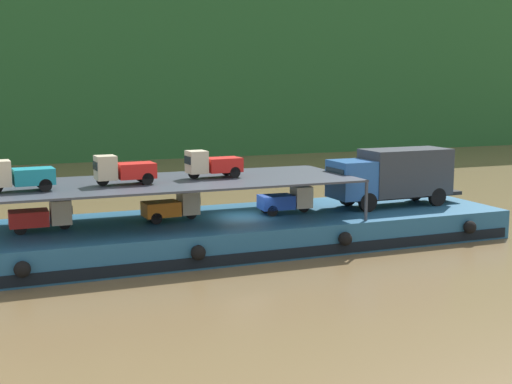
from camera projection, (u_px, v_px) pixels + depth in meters
ground_plane at (244, 245)px, 34.84m from camera, size 400.00×400.00×0.00m
cargo_barge at (244, 231)px, 34.71m from camera, size 27.22×7.99×1.50m
covered_lorry at (393, 175)px, 37.35m from camera, size 7.89×2.43×3.10m
cargo_rack at (170, 182)px, 32.91m from camera, size 18.02×6.66×2.00m
mini_truck_lower_stern at (42, 216)px, 31.01m from camera, size 2.74×1.21×1.38m
mini_truck_lower_aft at (172, 207)px, 33.38m from camera, size 2.80×1.30×1.38m
mini_truck_lower_mid at (286, 200)px, 35.26m from camera, size 2.79×1.28×1.38m
mini_truck_upper_stern at (20, 176)px, 29.55m from camera, size 2.80×1.30×1.38m
mini_truck_upper_mid at (124, 170)px, 31.57m from camera, size 2.79×1.28×1.38m
mini_truck_upper_fore at (213, 164)px, 33.88m from camera, size 2.79×1.29×1.38m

